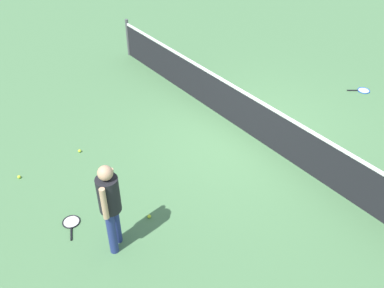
% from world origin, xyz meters
% --- Properties ---
extents(ground_plane, '(40.00, 40.00, 0.00)m').
position_xyz_m(ground_plane, '(0.00, 0.00, 0.00)').
color(ground_plane, '#4C7A4C').
extents(court_net, '(10.09, 0.09, 1.07)m').
position_xyz_m(court_net, '(0.00, 0.00, 0.50)').
color(court_net, '#4C4C51').
rests_on(court_net, ground_plane).
extents(player_near_side, '(0.48, 0.48, 1.70)m').
position_xyz_m(player_near_side, '(0.96, -3.91, 1.01)').
color(player_near_side, navy).
rests_on(player_near_side, ground_plane).
extents(tennis_racket_near_player, '(0.60, 0.42, 0.03)m').
position_xyz_m(tennis_racket_near_player, '(0.05, -4.29, 0.01)').
color(tennis_racket_near_player, black).
rests_on(tennis_racket_near_player, ground_plane).
extents(tennis_racket_far_player, '(0.50, 0.56, 0.03)m').
position_xyz_m(tennis_racket_far_player, '(0.48, 3.60, 0.01)').
color(tennis_racket_far_player, blue).
rests_on(tennis_racket_far_player, ground_plane).
extents(tennis_ball_near_player, '(0.07, 0.07, 0.07)m').
position_xyz_m(tennis_ball_near_player, '(-1.66, -4.56, 0.03)').
color(tennis_ball_near_player, '#C6E033').
rests_on(tennis_ball_near_player, ground_plane).
extents(tennis_ball_by_net, '(0.07, 0.07, 0.07)m').
position_xyz_m(tennis_ball_by_net, '(-1.68, -3.26, 0.03)').
color(tennis_ball_by_net, '#C6E033').
rests_on(tennis_ball_by_net, ground_plane).
extents(tennis_ball_baseline, '(0.07, 0.07, 0.07)m').
position_xyz_m(tennis_ball_baseline, '(0.54, -3.70, 0.03)').
color(tennis_ball_baseline, '#C6E033').
rests_on(tennis_ball_baseline, ground_plane).
extents(tennis_ball_stray_left, '(0.07, 0.07, 0.07)m').
position_xyz_m(tennis_ball_stray_left, '(0.77, -3.14, 0.03)').
color(tennis_ball_stray_left, '#C6E033').
rests_on(tennis_ball_stray_left, ground_plane).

